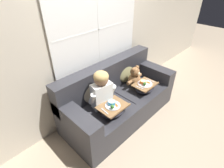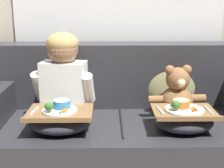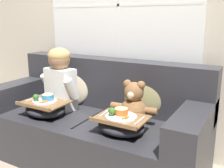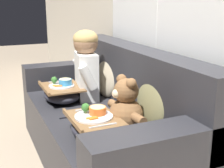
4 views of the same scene
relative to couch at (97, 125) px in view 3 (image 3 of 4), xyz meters
The scene contains 9 objects.
ground_plane 0.34m from the couch, 90.00° to the right, with size 14.00×14.00×0.00m, color tan.
wall_back_with_window 1.07m from the couch, 90.00° to the left, with size 8.00×0.08×2.60m.
couch is the anchor object (origin of this frame).
throw_pillow_behind_child 0.51m from the couch, 156.08° to the left, with size 0.41×0.20×0.43m.
throw_pillow_behind_teddy 0.51m from the couch, 23.92° to the left, with size 0.38×0.18×0.40m.
child_figure 0.57m from the couch, behind, with size 0.43×0.23×0.59m.
teddy_bear 0.46m from the couch, ahead, with size 0.40×0.28×0.37m.
lap_tray_child 0.49m from the couch, 146.24° to the right, with size 0.40×0.31×0.20m.
lap_tray_teddy 0.49m from the couch, 33.85° to the right, with size 0.38×0.29×0.21m.
Camera 3 is at (1.22, -1.82, 1.29)m, focal length 42.00 mm.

